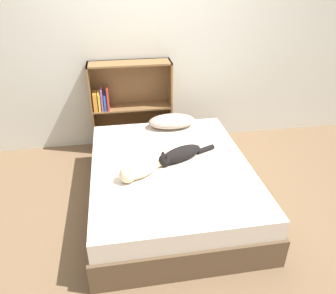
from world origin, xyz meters
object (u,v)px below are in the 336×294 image
at_px(bookshelf, 129,105).
at_px(pillow, 172,121).
at_px(cat_light, 138,171).
at_px(cat_dark, 180,154).
at_px(bed, 170,184).

bearing_deg(bookshelf, pillow, -46.29).
xyz_separation_m(cat_light, cat_dark, (0.41, 0.20, 0.01)).
distance_m(pillow, cat_dark, 0.71).
height_order(cat_dark, bookshelf, bookshelf).
height_order(bed, pillow, pillow).
xyz_separation_m(bed, cat_light, (-0.31, -0.15, 0.29)).
relative_size(bed, cat_light, 4.00).
relative_size(cat_dark, bookshelf, 0.54).
bearing_deg(bookshelf, cat_dark, -71.24).
distance_m(bed, cat_light, 0.45).
height_order(pillow, cat_dark, cat_dark).
xyz_separation_m(pillow, cat_dark, (-0.05, -0.71, -0.00)).
bearing_deg(cat_dark, bookshelf, -94.77).
height_order(bed, cat_light, cat_light).
distance_m(pillow, bookshelf, 0.65).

